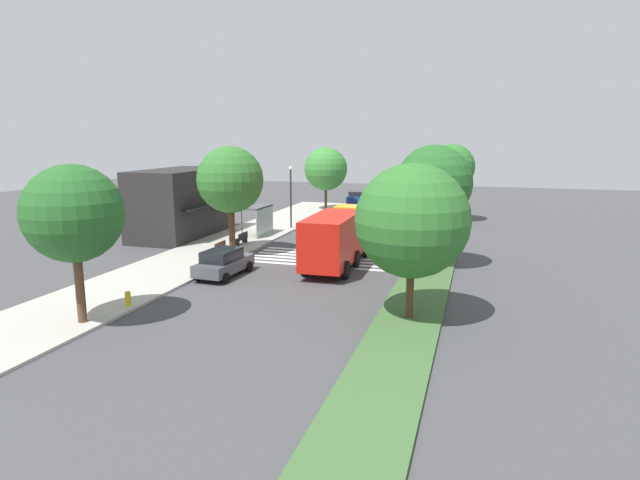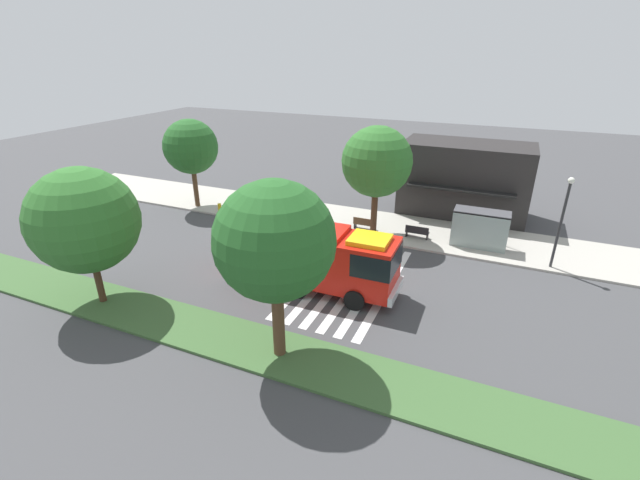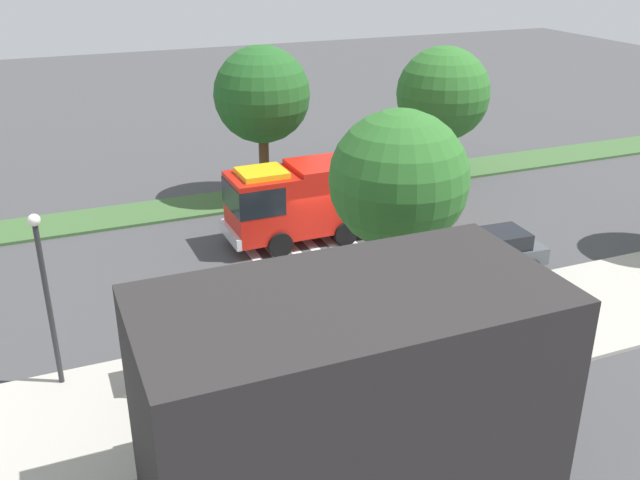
% 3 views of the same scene
% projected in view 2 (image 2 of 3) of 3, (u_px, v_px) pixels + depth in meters
% --- Properties ---
extents(ground_plane, '(120.00, 120.00, 0.00)m').
position_uv_depth(ground_plane, '(340.00, 280.00, 24.96)').
color(ground_plane, '#424244').
extents(sidewalk, '(60.00, 5.82, 0.14)m').
position_uv_depth(sidewalk, '(382.00, 226.00, 32.20)').
color(sidewalk, '#ADA89E').
rests_on(sidewalk, ground_plane).
extents(median_strip, '(60.00, 3.00, 0.14)m').
position_uv_depth(median_strip, '(280.00, 353.00, 18.85)').
color(median_strip, '#3D6033').
rests_on(median_strip, ground_plane).
extents(crosswalk, '(4.95, 10.40, 0.01)m').
position_uv_depth(crosswalk, '(348.00, 281.00, 24.77)').
color(crosswalk, silver).
rests_on(crosswalk, ground_plane).
extents(fire_truck, '(9.72, 3.00, 3.56)m').
position_uv_depth(fire_truck, '(315.00, 255.00, 23.36)').
color(fire_truck, red).
rests_on(fire_truck, ground_plane).
extents(parked_car_west, '(4.56, 2.29, 1.68)m').
position_uv_depth(parked_car_west, '(287.00, 224.00, 30.59)').
color(parked_car_west, '#474C51').
rests_on(parked_car_west, ground_plane).
extents(bus_stop_shelter, '(3.50, 1.40, 2.46)m').
position_uv_depth(bus_stop_shelter, '(481.00, 223.00, 27.96)').
color(bus_stop_shelter, '#4C4C51').
rests_on(bus_stop_shelter, sidewalk).
extents(bench_near_shelter, '(1.60, 0.50, 0.90)m').
position_uv_depth(bench_near_shelter, '(417.00, 232.00, 29.92)').
color(bench_near_shelter, black).
rests_on(bench_near_shelter, sidewalk).
extents(bench_west_of_shelter, '(1.60, 0.50, 0.90)m').
position_uv_depth(bench_west_of_shelter, '(364.00, 224.00, 31.32)').
color(bench_west_of_shelter, '#4C3823').
rests_on(bench_west_of_shelter, sidewalk).
extents(street_lamp, '(0.36, 0.36, 5.57)m').
position_uv_depth(street_lamp, '(563.00, 215.00, 24.79)').
color(street_lamp, '#2D2D30').
rests_on(street_lamp, sidewalk).
extents(storefront_building, '(9.56, 5.58, 5.69)m').
position_uv_depth(storefront_building, '(464.00, 180.00, 33.69)').
color(storefront_building, '#282626').
rests_on(storefront_building, ground_plane).
extents(sidewalk_tree_far_west, '(4.30, 4.30, 7.10)m').
position_uv_depth(sidewalk_tree_far_west, '(191.00, 147.00, 34.21)').
color(sidewalk_tree_far_west, '#513823').
rests_on(sidewalk_tree_far_west, sidewalk).
extents(sidewalk_tree_west, '(4.70, 4.70, 7.59)m').
position_uv_depth(sidewalk_tree_west, '(377.00, 162.00, 28.49)').
color(sidewalk_tree_west, '#47301E').
rests_on(sidewalk_tree_west, sidewalk).
extents(median_tree_far_west, '(5.18, 5.18, 7.11)m').
position_uv_depth(median_tree_far_west, '(84.00, 220.00, 20.82)').
color(median_tree_far_west, '#47301E').
rests_on(median_tree_far_west, median_strip).
extents(median_tree_west, '(4.83, 4.83, 7.74)m').
position_uv_depth(median_tree_west, '(275.00, 241.00, 16.65)').
color(median_tree_west, '#513823').
rests_on(median_tree_west, median_strip).
extents(fire_hydrant, '(0.28, 0.28, 0.70)m').
position_uv_depth(fire_hydrant, '(220.00, 208.00, 34.70)').
color(fire_hydrant, gold).
rests_on(fire_hydrant, sidewalk).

